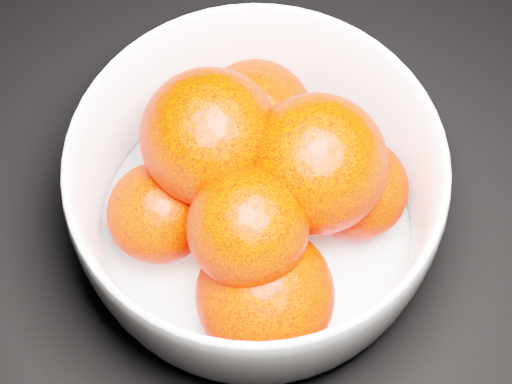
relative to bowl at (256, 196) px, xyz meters
name	(u,v)px	position (x,y,z in m)	size (l,w,h in m)	color
ground	(463,17)	(0.25, 0.11, -0.06)	(3.00, 3.00, 0.00)	black
bowl	(256,196)	(0.00, 0.00, 0.00)	(0.25, 0.25, 0.12)	white
orange_pile	(260,188)	(0.00, 0.00, 0.01)	(0.20, 0.21, 0.14)	#F91600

